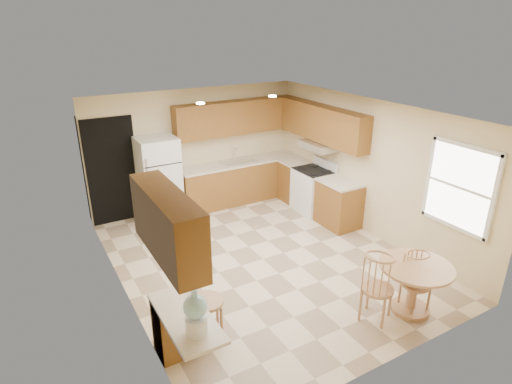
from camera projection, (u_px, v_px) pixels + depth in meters
floor at (263, 259)px, 7.23m from camera, size 5.50×5.50×0.00m
ceiling at (264, 112)px, 6.29m from camera, size 4.50×5.50×0.02m
wall_back at (196, 149)px, 8.97m from camera, size 4.50×0.02×2.50m
wall_front at (396, 273)px, 4.55m from camera, size 4.50×0.02×2.50m
wall_left at (119, 222)px, 5.72m from camera, size 0.02×5.50×2.50m
wall_right at (369, 168)px, 7.81m from camera, size 0.02×5.50×2.50m
doorway at (112, 171)px, 8.22m from camera, size 0.90×0.02×2.10m
base_cab_back at (240, 182)px, 9.44m from camera, size 2.75×0.60×0.87m
counter_back at (240, 162)px, 9.27m from camera, size 2.75×0.63×0.04m
base_cab_right_a at (296, 182)px, 9.46m from camera, size 0.60×0.59×0.87m
counter_right_a at (296, 162)px, 9.29m from camera, size 0.63×0.59×0.04m
base_cab_right_b at (339, 204)px, 8.29m from camera, size 0.60×0.80×0.87m
counter_right_b at (340, 182)px, 8.12m from camera, size 0.63×0.80×0.04m
upper_cab_back at (236, 117)px, 9.02m from camera, size 2.75×0.33×0.70m
upper_cab_right at (322, 123)px, 8.48m from camera, size 0.33×2.42×0.70m
upper_cab_left at (168, 225)px, 4.29m from camera, size 0.33×1.40×0.70m
sink at (239, 161)px, 9.25m from camera, size 0.78×0.44×0.01m
range_hood at (319, 145)px, 8.57m from camera, size 0.50×0.76×0.14m
desk_pedestal at (176, 326)px, 5.11m from camera, size 0.48×0.42×0.72m
desk_top at (186, 317)px, 4.66m from camera, size 0.50×1.20×0.04m
window at (460, 187)px, 6.22m from camera, size 0.06×1.12×1.30m
can_light_a at (200, 103)px, 7.03m from camera, size 0.14×0.14×0.02m
can_light_b at (272, 96)px, 7.68m from camera, size 0.14×0.14×0.02m
refrigerator at (159, 179)px, 8.40m from camera, size 0.75×0.73×1.69m
stove at (313, 190)px, 8.89m from camera, size 0.65×0.76×1.09m
dining_table at (414, 281)px, 5.78m from camera, size 0.97×0.97×0.72m
chair_table_a at (383, 284)px, 5.51m from camera, size 0.43×0.55×0.97m
chair_table_b at (422, 280)px, 5.72m from camera, size 0.38×0.39×0.85m
chair_desk at (209, 296)px, 5.24m from camera, size 0.44×0.57×1.00m
water_crock at (196, 314)px, 4.31m from camera, size 0.25×0.25×0.52m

